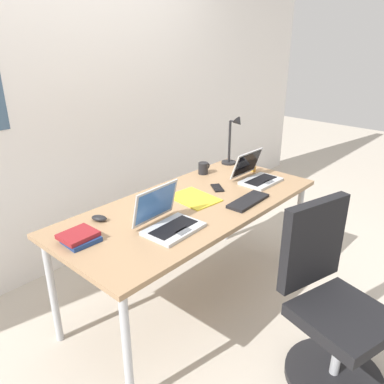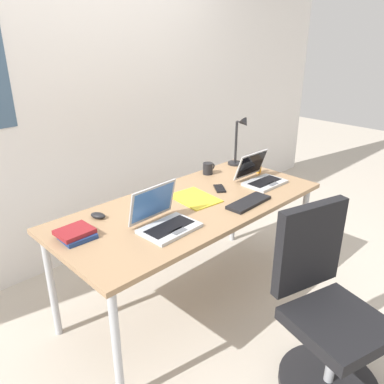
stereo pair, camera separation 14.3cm
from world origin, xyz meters
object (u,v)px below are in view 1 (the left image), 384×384
Objects in this scene: computer_mouse at (99,218)px; pill_bottle at (254,166)px; laptop_front_right at (168,221)px; desk_lamp at (233,141)px; office_chair at (331,311)px; external_keyboard at (248,201)px; book_stack at (80,237)px; cell_phone at (217,188)px; paper_folder_by_keyboard at (194,198)px; coffee_mug at (203,168)px; laptop_center at (256,175)px.

pill_bottle reaches higher than computer_mouse.
laptop_front_right reaches higher than computer_mouse.
office_chair is at bearing -122.03° from desk_lamp.
office_chair is (-0.23, -0.70, -0.35)m from external_keyboard.
laptop_front_right is 1.79× the size of book_stack.
desk_lamp is 1.22m from laptop_front_right.
cell_phone reaches higher than paper_folder_by_keyboard.
office_chair is at bearing -69.52° from cell_phone.
computer_mouse is (-0.80, 0.49, 0.01)m from external_keyboard.
laptop_front_right is at bearing -151.96° from coffee_mug.
laptop_front_right is at bearing -157.87° from paper_folder_by_keyboard.
computer_mouse is 0.10× the size of office_chair.
pill_bottle is 0.71m from paper_folder_by_keyboard.
desk_lamp is at bearing 17.84° from paper_folder_by_keyboard.
paper_folder_by_keyboard is (-0.71, -0.01, -0.04)m from pill_bottle.
cell_phone is 0.47m from pill_bottle.
laptop_front_right is (-0.95, -0.04, 0.00)m from laptop_center.
laptop_front_right reaches higher than book_stack.
desk_lamp reaches higher than laptop_center.
laptop_center is 0.91× the size of external_keyboard.
laptop_front_right is 0.34× the size of office_chair.
desk_lamp is at bearing 62.12° from laptop_center.
laptop_center reaches higher than coffee_mug.
paper_folder_by_keyboard is 0.32× the size of office_chair.
coffee_mug reaches higher than cell_phone.
laptop_center is at bearing 2.40° from laptop_front_right.
book_stack is at bearing 157.58° from external_keyboard.
paper_folder_by_keyboard is at bearing -179.19° from pill_bottle.
computer_mouse is at bearing -157.34° from cell_phone.
computer_mouse is at bearing 171.81° from pill_bottle.
cell_phone is 1.20× the size of coffee_mug.
coffee_mug is (-0.30, 0.26, 0.00)m from pill_bottle.
pill_bottle is 1.31m from office_chair.
laptop_center reaches higher than pill_bottle.
cell_phone is (-0.49, -0.24, -0.19)m from desk_lamp.
pill_bottle is at bearing -96.49° from desk_lamp.
laptop_front_right is 0.48m from book_stack.
book_stack reaches higher than external_keyboard.
laptop_center is at bearing 23.62° from external_keyboard.
office_chair reaches higher than cell_phone.
computer_mouse is at bearing 161.79° from paper_folder_by_keyboard.
book_stack is (-1.06, 0.08, 0.02)m from cell_phone.
cell_phone is at bearing 158.06° from laptop_center.
paper_folder_by_keyboard is at bearing -40.77° from computer_mouse.
desk_lamp is 4.17× the size of computer_mouse.
laptop_center is at bearing -38.28° from computer_mouse.
computer_mouse is at bearing -176.17° from coffee_mug.
pill_bottle reaches higher than book_stack.
book_stack is 0.19× the size of office_chair.
paper_folder_by_keyboard is at bearing 22.13° from laptop_front_right.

